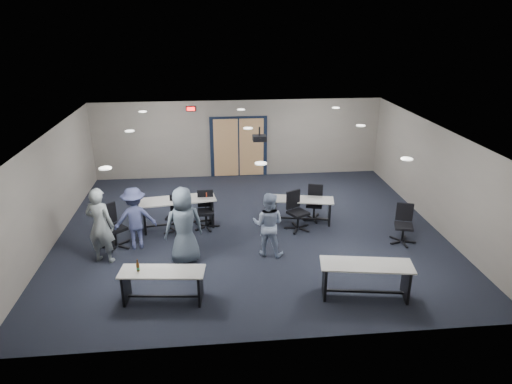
{
  "coord_description": "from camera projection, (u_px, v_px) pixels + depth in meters",
  "views": [
    {
      "loc": [
        -0.96,
        -11.04,
        5.41
      ],
      "look_at": [
        0.13,
        -0.3,
        1.2
      ],
      "focal_mm": 32.0,
      "sensor_mm": 36.0,
      "label": 1
    }
  ],
  "objects": [
    {
      "name": "chair_back_c",
      "position": [
        298.0,
        211.0,
        12.12
      ],
      "size": [
        0.9,
        0.9,
        1.06
      ],
      "primitive_type": null,
      "rotation": [
        0.0,
        0.0,
        0.51
      ],
      "color": "black",
      "rests_on": "floor"
    },
    {
      "name": "right_wall",
      "position": [
        435.0,
        176.0,
        12.27
      ],
      "size": [
        0.04,
        9.0,
        2.7
      ],
      "primitive_type": "cube",
      "color": "gray",
      "rests_on": "floor"
    },
    {
      "name": "chair_back_b",
      "position": [
        206.0,
        211.0,
        12.23
      ],
      "size": [
        0.64,
        0.64,
        1.01
      ],
      "primitive_type": null,
      "rotation": [
        0.0,
        0.0,
        -0.0
      ],
      "color": "black",
      "rests_on": "floor"
    },
    {
      "name": "chair_back_d",
      "position": [
        314.0,
        203.0,
        12.75
      ],
      "size": [
        0.77,
        0.77,
        0.98
      ],
      "primitive_type": null,
      "rotation": [
        0.0,
        0.0,
        -0.3
      ],
      "color": "black",
      "rests_on": "floor"
    },
    {
      "name": "ceiling_can_lights",
      "position": [
        249.0,
        131.0,
        11.55
      ],
      "size": [
        6.24,
        5.74,
        0.02
      ],
      "primitive_type": null,
      "color": "white",
      "rests_on": "ceiling"
    },
    {
      "name": "ceiling_projector",
      "position": [
        259.0,
        138.0,
        11.9
      ],
      "size": [
        0.35,
        0.32,
        0.37
      ],
      "color": "black",
      "rests_on": "ceiling"
    },
    {
      "name": "table_back_right",
      "position": [
        302.0,
        206.0,
        12.6
      ],
      "size": [
        1.77,
        0.91,
        0.69
      ],
      "rotation": [
        0.0,
        0.0,
        -0.21
      ],
      "color": "#AAA9A1",
      "rests_on": "floor"
    },
    {
      "name": "chair_loose_right",
      "position": [
        404.0,
        225.0,
        11.42
      ],
      "size": [
        0.79,
        0.79,
        1.0
      ],
      "primitive_type": null,
      "rotation": [
        0.0,
        0.0,
        -0.32
      ],
      "color": "black",
      "rests_on": "floor"
    },
    {
      "name": "floor",
      "position": [
        250.0,
        230.0,
        12.29
      ],
      "size": [
        10.0,
        10.0,
        0.0
      ],
      "primitive_type": "plane",
      "color": "black",
      "rests_on": "ground"
    },
    {
      "name": "exit_sign",
      "position": [
        191.0,
        109.0,
        15.37
      ],
      "size": [
        0.32,
        0.07,
        0.18
      ],
      "color": "black",
      "rests_on": "back_wall"
    },
    {
      "name": "table_front_left",
      "position": [
        162.0,
        280.0,
        9.09
      ],
      "size": [
        1.73,
        0.74,
        0.93
      ],
      "rotation": [
        0.0,
        0.0,
        -0.11
      ],
      "color": "#AAA9A1",
      "rests_on": "floor"
    },
    {
      "name": "table_back_left",
      "position": [
        178.0,
        208.0,
        12.25
      ],
      "size": [
        2.09,
        0.96,
        0.95
      ],
      "rotation": [
        0.0,
        0.0,
        0.15
      ],
      "color": "#AAA9A1",
      "rests_on": "floor"
    },
    {
      "name": "left_wall",
      "position": [
        50.0,
        190.0,
        11.33
      ],
      "size": [
        0.04,
        9.0,
        2.7
      ],
      "primitive_type": "cube",
      "color": "gray",
      "rests_on": "floor"
    },
    {
      "name": "chair_back_a",
      "position": [
        175.0,
        216.0,
        11.97
      ],
      "size": [
        0.76,
        0.76,
        0.97
      ],
      "primitive_type": null,
      "rotation": [
        0.0,
        0.0,
        -0.29
      ],
      "color": "black",
      "rests_on": "floor"
    },
    {
      "name": "table_front_right",
      "position": [
        366.0,
        274.0,
        9.22
      ],
      "size": [
        1.92,
        0.91,
        0.75
      ],
      "rotation": [
        0.0,
        0.0,
        -0.17
      ],
      "color": "#AAA9A1",
      "rests_on": "floor"
    },
    {
      "name": "person_back",
      "position": [
        135.0,
        218.0,
        11.09
      ],
      "size": [
        1.12,
        0.78,
        1.58
      ],
      "primitive_type": "imported",
      "rotation": [
        0.0,
        0.0,
        3.35
      ],
      "color": "#454C7C",
      "rests_on": "floor"
    },
    {
      "name": "chair_loose_left",
      "position": [
        114.0,
        227.0,
        11.18
      ],
      "size": [
        0.97,
        0.97,
        1.09
      ],
      "primitive_type": null,
      "rotation": [
        0.0,
        0.0,
        0.75
      ],
      "color": "black",
      "rests_on": "floor"
    },
    {
      "name": "person_plaid",
      "position": [
        184.0,
        226.0,
        10.41
      ],
      "size": [
        1.02,
        0.81,
        1.83
      ],
      "primitive_type": "imported",
      "rotation": [
        0.0,
        0.0,
        3.43
      ],
      "color": "slate",
      "rests_on": "floor"
    },
    {
      "name": "person_gray",
      "position": [
        100.0,
        225.0,
        10.42
      ],
      "size": [
        0.77,
        0.62,
        1.83
      ],
      "primitive_type": "imported",
      "rotation": [
        0.0,
        0.0,
        2.83
      ],
      "color": "gray",
      "rests_on": "floor"
    },
    {
      "name": "ceiling",
      "position": [
        250.0,
        132.0,
        11.31
      ],
      "size": [
        10.0,
        9.0,
        0.04
      ],
      "primitive_type": "cube",
      "color": "silver",
      "rests_on": "back_wall"
    },
    {
      "name": "person_lightblue",
      "position": [
        268.0,
        224.0,
        10.77
      ],
      "size": [
        0.92,
        0.82,
        1.58
      ],
      "primitive_type": "imported",
      "rotation": [
        0.0,
        0.0,
        2.79
      ],
      "color": "#9AABCC",
      "rests_on": "floor"
    },
    {
      "name": "back_wall",
      "position": [
        239.0,
        139.0,
        15.97
      ],
      "size": [
        10.0,
        0.04,
        2.7
      ],
      "primitive_type": "cube",
      "color": "gray",
      "rests_on": "floor"
    },
    {
      "name": "double_door",
      "position": [
        239.0,
        147.0,
        16.04
      ],
      "size": [
        2.0,
        0.07,
        2.2
      ],
      "color": "black",
      "rests_on": "back_wall"
    },
    {
      "name": "front_wall",
      "position": [
        274.0,
        275.0,
        7.63
      ],
      "size": [
        10.0,
        0.04,
        2.7
      ],
      "primitive_type": "cube",
      "color": "gray",
      "rests_on": "floor"
    }
  ]
}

